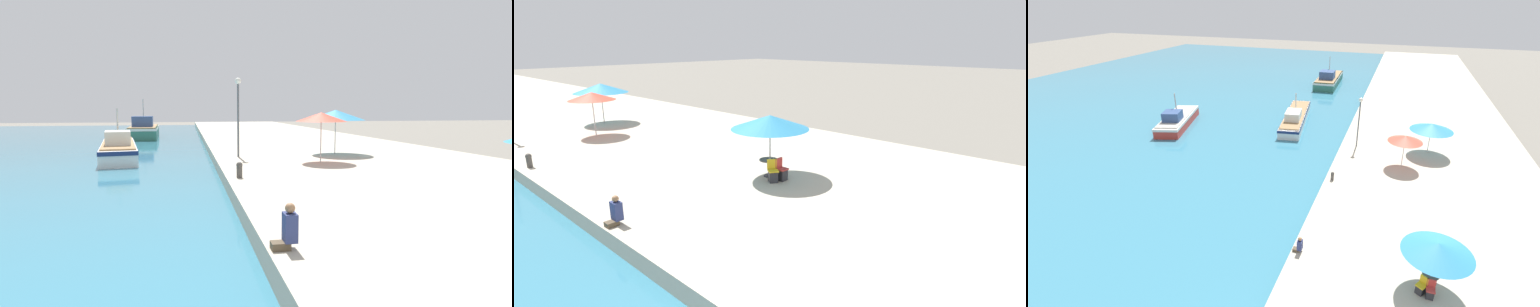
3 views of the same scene
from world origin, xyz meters
The scene contains 14 objects.
water_basin centered at (-28.00, 37.00, 0.02)m, with size 56.00×90.00×0.04m.
quay_promenade centered at (8.00, 37.00, 0.31)m, with size 16.00×90.00×0.63m.
fishing_boat_near centered at (-18.30, 23.45, 0.77)m, with size 4.84×8.64×3.66m.
fishing_boat_mid centered at (-6.24, 28.59, 0.72)m, with size 3.91×11.13×3.41m.
fishing_boat_far centered at (-6.47, 47.44, 0.91)m, with size 3.62×10.51×4.42m.
cafe_umbrella_pink centered at (7.05, 7.21, 2.96)m, with size 3.22×3.22×2.61m.
cafe_umbrella_white centered at (5.42, 20.11, 3.00)m, with size 2.70×2.70×2.61m.
cafe_umbrella_striped centered at (7.51, 23.48, 3.04)m, with size 3.59×3.59×2.73m.
cafe_table centered at (7.03, 7.26, 1.16)m, with size 0.80×0.80×0.74m.
cafe_chair_left centered at (6.63, 6.65, 0.95)m, with size 0.57×0.58×0.91m.
cafe_chair_right centered at (7.03, 6.53, 0.95)m, with size 0.40×0.43×0.91m.
person_at_quay centered at (0.43, 7.57, 1.04)m, with size 0.52×0.36×0.95m.
mooring_bollard centered at (0.54, 15.99, 0.98)m, with size 0.26×0.26×0.65m.
lamppost centered at (1.38, 22.96, 3.72)m, with size 0.36×0.36×4.56m.
Camera 3 is at (4.38, -6.56, 13.41)m, focal length 24.00 mm.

